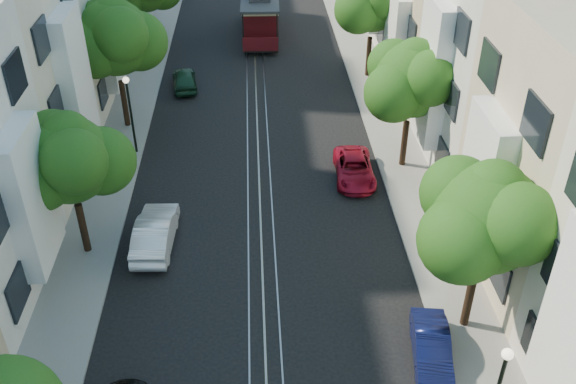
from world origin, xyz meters
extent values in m
plane|color=black|center=(0.00, 28.00, 0.00)|extent=(200.00, 200.00, 0.00)
cube|color=gray|center=(7.25, 28.00, 0.06)|extent=(2.50, 80.00, 0.12)
cube|color=gray|center=(-7.25, 28.00, 0.06)|extent=(2.50, 80.00, 0.12)
cube|color=gray|center=(-0.55, 28.00, 0.01)|extent=(0.06, 80.00, 0.02)
cube|color=gray|center=(0.00, 28.00, 0.01)|extent=(0.06, 80.00, 0.02)
cube|color=gray|center=(0.55, 28.00, 0.01)|extent=(0.06, 80.00, 0.02)
cube|color=tan|center=(0.00, 28.00, 0.00)|extent=(0.08, 80.00, 0.01)
cube|color=white|center=(8.20, 12.00, 4.20)|extent=(0.90, 3.04, 5.50)
cube|color=silver|center=(12.00, 20.00, 6.00)|extent=(7.00, 8.00, 12.00)
cube|color=white|center=(8.20, 20.00, 5.04)|extent=(0.90, 3.04, 6.60)
cube|color=#C6B28C|center=(12.00, 28.00, 4.50)|extent=(7.00, 8.00, 9.00)
cube|color=white|center=(8.20, 28.00, 3.78)|extent=(0.90, 3.04, 4.95)
cube|color=white|center=(-8.20, 12.00, 4.12)|extent=(0.90, 3.04, 5.39)
cube|color=white|center=(-8.20, 20.00, 4.94)|extent=(0.90, 3.04, 6.47)
cube|color=silver|center=(-12.00, 28.00, 4.41)|extent=(7.00, 8.00, 8.82)
cube|color=white|center=(-8.20, 28.00, 3.70)|extent=(0.90, 3.04, 4.85)
cylinder|color=black|center=(7.20, 9.00, 1.34)|extent=(0.30, 0.30, 2.45)
sphere|color=#194812|center=(7.20, 9.00, 4.81)|extent=(3.64, 3.64, 3.64)
sphere|color=#194812|center=(8.30, 9.50, 4.41)|extent=(2.91, 2.91, 2.91)
sphere|color=#194812|center=(6.25, 8.30, 4.51)|extent=(2.84, 2.84, 2.84)
sphere|color=#194812|center=(7.30, 9.10, 5.71)|extent=(2.18, 2.18, 2.18)
cylinder|color=black|center=(7.20, 20.00, 1.31)|extent=(0.30, 0.30, 2.38)
sphere|color=#194812|center=(7.20, 20.00, 4.68)|extent=(3.54, 3.54, 3.54)
sphere|color=#194812|center=(8.30, 20.50, 4.28)|extent=(2.83, 2.83, 2.83)
sphere|color=#194812|center=(6.25, 19.30, 4.38)|extent=(2.76, 2.76, 2.76)
sphere|color=#194812|center=(7.30, 20.10, 5.58)|extent=(2.12, 2.12, 2.12)
cylinder|color=black|center=(7.20, 31.00, 1.38)|extent=(0.30, 0.30, 2.52)
sphere|color=#194812|center=(7.20, 31.00, 4.94)|extent=(3.74, 3.74, 3.74)
sphere|color=#194812|center=(8.30, 31.50, 4.54)|extent=(3.00, 3.00, 3.00)
sphere|color=#194812|center=(6.25, 30.30, 4.64)|extent=(2.92, 2.92, 2.92)
cylinder|color=black|center=(-7.20, 14.00, 1.26)|extent=(0.30, 0.30, 2.27)
sphere|color=#194812|center=(-7.20, 14.00, 4.47)|extent=(3.38, 3.38, 3.38)
sphere|color=#194812|center=(-6.10, 14.50, 4.07)|extent=(2.70, 2.70, 2.70)
sphere|color=#194812|center=(-8.15, 13.30, 4.17)|extent=(2.64, 2.64, 2.64)
sphere|color=#194812|center=(-7.10, 14.10, 5.38)|extent=(2.03, 2.03, 2.03)
cylinder|color=black|center=(-7.20, 25.00, 1.43)|extent=(0.30, 0.30, 2.62)
sphere|color=#194812|center=(-7.20, 25.00, 5.14)|extent=(3.90, 3.90, 3.90)
sphere|color=#194812|center=(-6.10, 25.50, 4.74)|extent=(3.12, 3.12, 3.12)
sphere|color=#194812|center=(-8.15, 24.30, 4.84)|extent=(3.04, 3.04, 3.04)
sphere|color=#194812|center=(-7.10, 25.10, 6.04)|extent=(2.34, 2.34, 2.34)
cylinder|color=black|center=(-7.20, 36.00, 1.31)|extent=(0.30, 0.30, 2.38)
sphere|color=#FFF2CC|center=(6.30, 4.00, 4.12)|extent=(0.32, 0.32, 0.32)
cylinder|color=black|center=(-6.30, 22.00, 2.12)|extent=(0.12, 0.12, 4.00)
sphere|color=#FFF2CC|center=(-6.30, 22.00, 4.12)|extent=(0.32, 0.32, 0.32)
cube|color=black|center=(0.50, 38.80, 0.47)|extent=(2.59, 8.44, 0.31)
cube|color=#4D0C11|center=(0.50, 38.80, 1.73)|extent=(2.63, 5.30, 2.52)
cube|color=beige|center=(0.50, 38.80, 2.67)|extent=(2.68, 5.35, 0.63)
imported|color=#0C113C|center=(5.60, 7.52, 0.55)|extent=(1.60, 3.49, 1.11)
imported|color=maroon|center=(4.62, 19.00, 0.55)|extent=(1.96, 4.00, 1.09)
imported|color=white|center=(-4.40, 14.30, 0.69)|extent=(1.64, 4.22, 1.37)
imported|color=#163823|center=(-4.40, 29.92, 0.60)|extent=(1.85, 3.67, 1.20)
camera|label=1|loc=(-0.07, -7.14, 16.98)|focal=40.00mm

